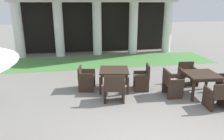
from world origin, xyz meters
TOP-DOWN VIEW (x-y plane):
  - lawn_strip at (0.00, 7.76)m, footprint 11.62×2.66m
  - patio_table_mid_left at (-0.06, 3.90)m, footprint 1.14×1.14m
  - patio_chair_mid_left_west at (-1.02, 4.08)m, footprint 0.64×0.71m
  - patio_chair_mid_left_south at (-0.23, 2.93)m, footprint 0.71×0.60m
  - patio_chair_mid_left_east at (0.92, 3.73)m, footprint 0.59×0.64m
  - patio_table_mid_right at (2.66, 2.94)m, footprint 1.09×1.09m
  - patio_chair_mid_right_west at (1.68, 3.02)m, footprint 0.56×0.65m
  - patio_chair_mid_right_north at (2.74, 3.92)m, footprint 0.65×0.61m
  - patio_chair_mid_right_south at (2.58, 1.96)m, footprint 0.59×0.58m

SIDE VIEW (x-z plane):
  - lawn_strip at x=0.00m, z-range 0.00..0.01m
  - patio_chair_mid_right_south at x=2.58m, z-range -0.02..0.79m
  - patio_chair_mid_right_north at x=2.74m, z-range -0.02..0.80m
  - patio_chair_mid_left_west at x=-1.02m, z-range -0.01..0.81m
  - patio_chair_mid_left_east at x=0.92m, z-range -0.05..0.86m
  - patio_chair_mid_right_west at x=1.68m, z-range -0.02..0.86m
  - patio_chair_mid_left_south at x=-0.23m, z-range -0.02..0.87m
  - patio_table_mid_left at x=-0.06m, z-range 0.27..1.00m
  - patio_table_mid_right at x=2.66m, z-range 0.28..1.01m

